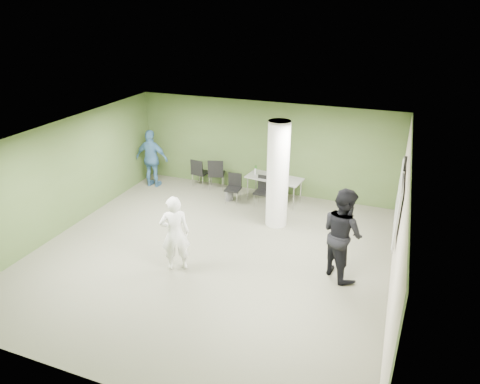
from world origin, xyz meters
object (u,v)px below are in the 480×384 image
at_px(chair_back_left, 199,171).
at_px(man_black, 342,234).
at_px(folding_table, 274,179).
at_px(woman_white, 175,234).
at_px(man_blue, 152,159).

xyz_separation_m(chair_back_left, man_black, (4.91, -3.33, 0.47)).
relative_size(chair_back_left, man_black, 0.46).
height_order(folding_table, woman_white, woman_white).
bearing_deg(man_black, chair_back_left, 10.54).
height_order(man_black, man_blue, man_black).
height_order(woman_white, man_blue, man_blue).
height_order(folding_table, man_black, man_black).
xyz_separation_m(man_black, man_blue, (-6.31, 2.88, -0.09)).
distance_m(folding_table, man_blue, 3.93).
relative_size(folding_table, woman_white, 0.97).
relative_size(folding_table, chair_back_left, 1.83).
height_order(chair_back_left, man_blue, man_blue).
distance_m(folding_table, chair_back_left, 2.53).
relative_size(chair_back_left, woman_white, 0.53).
bearing_deg(woman_white, folding_table, -134.41).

